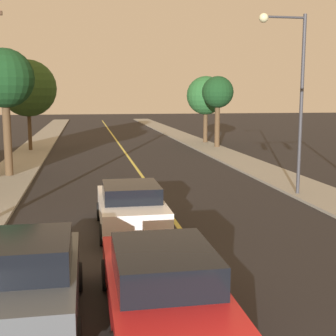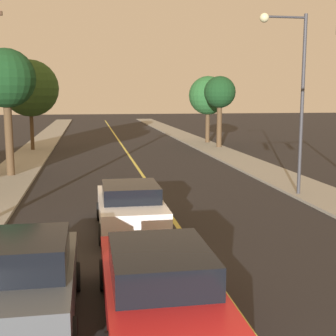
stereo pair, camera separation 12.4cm
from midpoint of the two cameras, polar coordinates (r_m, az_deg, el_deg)
name	(u,v)px [view 1 (the left image)]	position (r m, az deg, el deg)	size (l,w,h in m)	color
road_surface	(119,144)	(40.22, -6.09, 2.95)	(10.80, 80.00, 0.01)	black
sidewalk_left	(39,145)	(40.31, -15.58, 2.76)	(2.50, 80.00, 0.12)	gray
sidewalk_right	(195,142)	(41.21, 3.18, 3.20)	(2.50, 80.00, 0.12)	gray
car_near_lane_front	(163,283)	(8.74, -1.07, -13.82)	(2.09, 5.06, 1.45)	red
car_near_lane_second	(131,206)	(14.36, -4.80, -4.69)	(2.00, 4.31, 1.48)	white
car_outer_lane_front	(30,280)	(9.05, -16.91, -12.93)	(1.84, 4.06, 1.65)	#474C51
streetlamp_right	(292,80)	(19.45, 14.66, 10.32)	(1.95, 0.36, 7.14)	#333338
tree_left_near	(4,79)	(24.66, -19.46, 10.15)	(2.91, 2.91, 6.29)	#4C3823
tree_left_far	(28,88)	(35.91, -16.81, 9.29)	(4.12, 4.12, 6.57)	#4C3823
tree_right_near	(206,96)	(40.13, 4.54, 8.78)	(3.24, 3.24, 5.60)	#4C3823
tree_right_far	(218,93)	(36.65, 5.98, 9.06)	(2.44, 2.44, 5.46)	#4C3823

